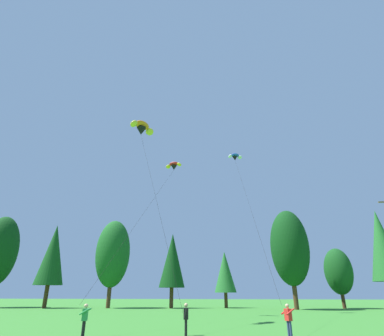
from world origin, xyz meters
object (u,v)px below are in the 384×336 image
object	(u,v)px
kite_flyer_near	(85,318)
parafoil_kite_far_blue_white	(235,157)
kite_flyer_far	(288,318)
parafoil_kite_mid_orange	(142,128)
kite_flyer_mid	(186,317)
parafoil_kite_high_red_yellow	(174,166)

from	to	relation	value
kite_flyer_near	parafoil_kite_far_blue_white	xyz separation A→B (m)	(9.50, 22.35, 19.09)
kite_flyer_near	kite_flyer_far	bearing A→B (deg)	6.47
parafoil_kite_mid_orange	parafoil_kite_far_blue_white	bearing A→B (deg)	55.42
kite_flyer_mid	parafoil_kite_mid_orange	bearing A→B (deg)	128.67
kite_flyer_mid	parafoil_kite_high_red_yellow	size ratio (longest dim) A/B	0.10
parafoil_kite_mid_orange	parafoil_kite_high_red_yellow	bearing A→B (deg)	77.81
kite_flyer_mid	parafoil_kite_far_blue_white	bearing A→B (deg)	78.73
kite_flyer_far	parafoil_kite_high_red_yellow	distance (m)	24.04
parafoil_kite_high_red_yellow	parafoil_kite_far_blue_white	bearing A→B (deg)	35.34
kite_flyer_near	parafoil_kite_high_red_yellow	distance (m)	23.12
kite_flyer_mid	parafoil_kite_mid_orange	size ratio (longest dim) A/B	0.10
kite_flyer_far	parafoil_kite_far_blue_white	world-z (taller)	parafoil_kite_far_blue_white
kite_flyer_far	parafoil_kite_high_red_yellow	bearing A→B (deg)	120.88
kite_flyer_near	parafoil_kite_mid_orange	world-z (taller)	parafoil_kite_mid_orange
parafoil_kite_high_red_yellow	parafoil_kite_far_blue_white	size ratio (longest dim) A/B	0.80
kite_flyer_mid	kite_flyer_far	size ratio (longest dim) A/B	1.00
kite_flyer_far	parafoil_kite_mid_orange	distance (m)	21.13
kite_flyer_far	parafoil_kite_far_blue_white	bearing A→B (deg)	94.07
kite_flyer_near	parafoil_kite_high_red_yellow	world-z (taller)	parafoil_kite_high_red_yellow
parafoil_kite_mid_orange	parafoil_kite_far_blue_white	size ratio (longest dim) A/B	0.78
parafoil_kite_mid_orange	kite_flyer_far	bearing A→B (deg)	-32.67
parafoil_kite_far_blue_white	kite_flyer_far	bearing A→B (deg)	-85.93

